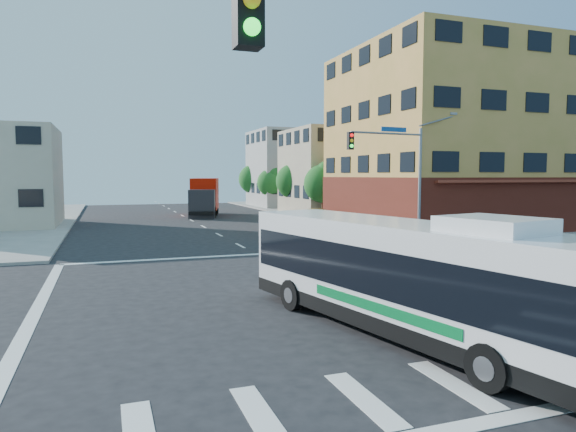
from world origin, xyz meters
name	(u,v)px	position (x,y,z in m)	size (l,w,h in m)	color
ground	(332,293)	(0.00, 0.00, 0.00)	(120.00, 120.00, 0.00)	black
sidewalk_ne	(474,209)	(35.00, 35.00, 0.07)	(50.00, 50.00, 0.15)	gray
corner_building_ne	(463,154)	(19.99, 18.48, 5.89)	(18.10, 15.44, 14.00)	#D0944A
building_east_near	(345,172)	(16.98, 33.98, 4.51)	(12.06, 10.06, 9.00)	tan
building_east_far	(299,169)	(16.98, 47.98, 5.01)	(12.06, 10.06, 10.00)	#9E9D99
signal_mast_ne	(397,161)	(9.08, 10.62, 4.98)	(7.91, 1.13, 8.07)	gray
street_tree_a	(324,181)	(11.90, 27.92, 3.59)	(3.60, 3.60, 5.53)	#3D2916
street_tree_b	(294,179)	(11.90, 35.92, 3.75)	(3.80, 3.80, 5.79)	#3D2916
street_tree_c	(272,181)	(11.90, 43.92, 3.46)	(3.40, 3.40, 5.29)	#3D2916
street_tree_d	(254,177)	(11.90, 51.92, 3.88)	(4.00, 4.00, 6.03)	#3D2916
transit_bus	(401,274)	(-0.28, -4.86, 1.59)	(4.61, 11.24, 3.25)	black
box_truck	(204,198)	(2.10, 35.93, 1.86)	(4.50, 8.86, 3.83)	#232327
parked_car	(319,216)	(9.33, 23.09, 0.73)	(1.73, 4.30, 1.47)	gold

